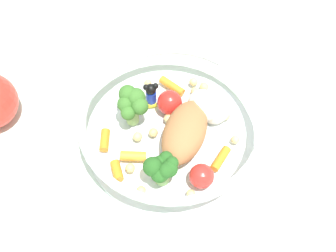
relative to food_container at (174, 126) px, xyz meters
name	(u,v)px	position (x,y,z in m)	size (l,w,h in m)	color
ground_plane	(174,135)	(0.00, 0.00, -0.03)	(2.40, 2.40, 0.00)	silver
food_container	(174,126)	(0.00, 0.00, 0.00)	(0.22, 0.22, 0.06)	white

